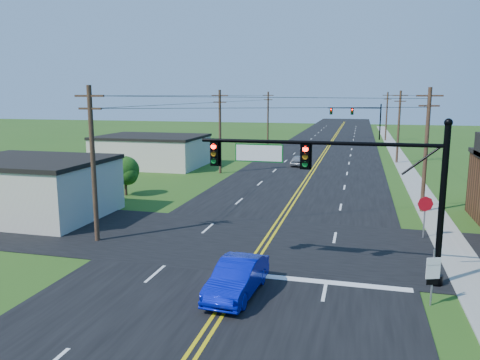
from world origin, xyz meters
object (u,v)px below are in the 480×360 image
(signal_mast_far, at_px, (357,116))
(route_sign, at_px, (433,273))
(blue_car, at_px, (237,278))
(stop_sign, at_px, (425,208))
(signal_mast_main, at_px, (339,177))

(signal_mast_far, bearing_deg, route_sign, -87.04)
(blue_car, bearing_deg, stop_sign, 54.70)
(blue_car, xyz_separation_m, route_sign, (7.89, 1.00, 0.62))
(blue_car, bearing_deg, signal_mast_far, 91.17)
(signal_mast_main, xyz_separation_m, signal_mast_far, (0.10, 72.00, -0.20))
(signal_mast_main, height_order, stop_sign, signal_mast_main)
(signal_mast_far, distance_m, blue_car, 75.49)
(signal_mast_far, bearing_deg, signal_mast_main, -90.08)
(signal_mast_main, height_order, signal_mast_far, same)
(signal_mast_far, relative_size, route_sign, 4.63)
(signal_mast_far, bearing_deg, blue_car, -93.08)
(signal_mast_main, xyz_separation_m, stop_sign, (4.78, 7.27, -2.89))
(blue_car, height_order, stop_sign, stop_sign)
(stop_sign, bearing_deg, signal_mast_main, -134.39)
(route_sign, bearing_deg, blue_car, 167.06)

